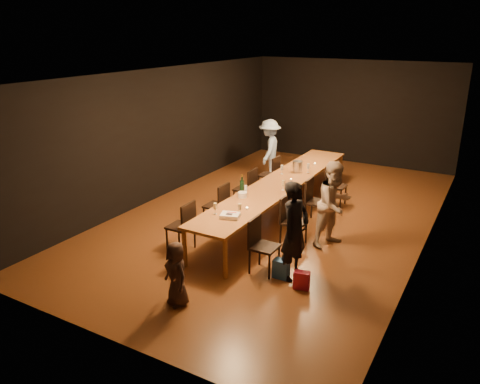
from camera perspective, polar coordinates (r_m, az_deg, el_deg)
The scene contains 30 objects.
ground at distance 10.20m, azimuth 4.78°, elevation -2.80°, with size 10.00×10.00×0.00m, color #4D2F13.
room_shell at distance 9.61m, azimuth 5.12°, elevation 8.75°, with size 6.04×10.04×3.02m.
table at distance 9.96m, azimuth 4.89°, elevation 0.95°, with size 0.90×6.00×0.75m.
chair_right_0 at distance 7.69m, azimuth 3.01°, elevation -6.62°, with size 0.42×0.42×0.93m, color black, non-canonical shape.
chair_right_1 at distance 8.69m, azimuth 6.58°, elevation -3.58°, with size 0.42×0.42×0.93m, color black, non-canonical shape.
chair_right_2 at distance 9.73m, azimuth 9.39°, elevation -1.16°, with size 0.42×0.42×0.93m, color black, non-canonical shape.
chair_right_3 at distance 10.81m, azimuth 11.64°, elevation 0.78°, with size 0.42×0.42×0.93m, color black, non-canonical shape.
chair_left_0 at distance 8.51m, azimuth -7.28°, elevation -4.10°, with size 0.42×0.42×0.93m, color black, non-canonical shape.
chair_left_1 at distance 9.42m, azimuth -2.94°, elevation -1.61°, with size 0.42×0.42×0.93m, color black, non-canonical shape.
chair_left_2 at distance 10.39m, azimuth 0.60°, elevation 0.44°, with size 0.42×0.42×0.93m, color black, non-canonical shape.
chair_left_3 at distance 11.41m, azimuth 3.53°, elevation 2.14°, with size 0.42×0.42×0.93m, color black, non-canonical shape.
woman_birthday at distance 7.44m, azimuth 6.70°, elevation -4.73°, with size 0.59×0.39×1.62m, color black.
woman_tan at distance 8.69m, azimuth 11.41°, elevation -1.44°, with size 0.78×0.61×1.60m, color #C3A892.
man_blue at distance 12.49m, azimuth 3.60°, elevation 5.23°, with size 1.03×0.59×1.59m, color #9CBCF1.
child at distance 6.89m, azimuth -7.76°, elevation -9.84°, with size 0.48×0.31×0.97m, color #412C24.
gift_bag_red at distance 7.42m, azimuth 7.51°, elevation -10.62°, with size 0.25×0.13×0.29m, color #C21D40.
gift_bag_blue at distance 7.68m, azimuth 5.04°, elevation -9.30°, with size 0.25×0.17×0.31m, color #2A62B6.
birthday_cake at distance 8.04m, azimuth -1.23°, elevation -2.89°, with size 0.38×0.33×0.08m.
plate_stack at distance 9.00m, azimuth 0.30°, elevation -0.33°, with size 0.18×0.18×0.10m, color white.
champagne_bottle at distance 9.24m, azimuth 0.24°, elevation 1.06°, with size 0.09×0.09×0.36m, color black, non-canonical shape.
ice_bucket at distance 10.69m, azimuth 7.03°, elevation 3.12°, with size 0.22×0.22×0.24m, color silver.
wineglass_0 at distance 8.18m, azimuth -3.05°, elevation -2.04°, with size 0.06×0.06×0.21m, color beige, non-canonical shape.
wineglass_1 at distance 8.13m, azimuth -0.04°, elevation -2.14°, with size 0.06×0.06×0.21m, color beige, non-canonical shape.
wineglass_2 at distance 9.07m, azimuth 0.72°, elevation 0.18°, with size 0.06×0.06×0.21m, color silver, non-canonical shape.
wineglass_3 at distance 9.42m, azimuth 5.28°, elevation 0.82°, with size 0.06×0.06×0.21m, color beige, non-canonical shape.
wineglass_4 at distance 10.47m, azimuth 5.13°, elevation 2.74°, with size 0.06×0.06×0.21m, color silver, non-canonical shape.
wineglass_5 at distance 10.65m, azimuth 8.30°, elevation 2.89°, with size 0.06×0.06×0.21m, color silver, non-canonical shape.
tealight_near at distance 8.42m, azimuth 0.86°, elevation -2.01°, with size 0.05×0.05×0.03m, color #B2B7B2.
tealight_mid at distance 10.08m, azimuth 6.22°, elevation 1.51°, with size 0.05×0.05×0.03m, color #B2B7B2.
tealight_far at distance 11.34m, azimuth 9.10°, elevation 3.40°, with size 0.05×0.05×0.03m, color #B2B7B2.
Camera 1 is at (3.91, -8.61, 3.82)m, focal length 35.00 mm.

